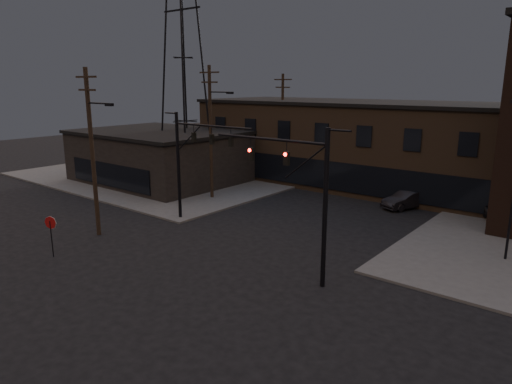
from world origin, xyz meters
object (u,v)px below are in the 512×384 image
at_px(stop_sign, 51,227).
at_px(traffic_signal_near, 306,188).
at_px(car_crossing, 406,200).
at_px(traffic_signal_far, 190,155).

bearing_deg(stop_sign, traffic_signal_near, 25.90).
bearing_deg(stop_sign, car_crossing, 62.68).
height_order(traffic_signal_far, stop_sign, traffic_signal_far).
relative_size(stop_sign, car_crossing, 0.58).
relative_size(traffic_signal_near, traffic_signal_far, 1.00).
xyz_separation_m(traffic_signal_far, car_crossing, (10.92, 13.65, -4.30)).
bearing_deg(traffic_signal_near, traffic_signal_far, 163.83).
bearing_deg(car_crossing, traffic_signal_far, -104.88).
height_order(traffic_signal_near, stop_sign, traffic_signal_near).
relative_size(traffic_signal_near, car_crossing, 1.86).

